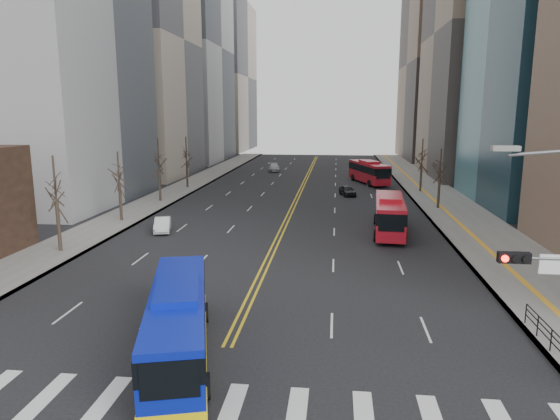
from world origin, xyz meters
TOP-DOWN VIEW (x-y plane):
  - ground at (0.00, 0.00)m, footprint 220.00×220.00m
  - sidewalk_right at (17.50, 45.00)m, footprint 7.00×130.00m
  - sidewalk_left at (-16.50, 45.00)m, footprint 5.00×130.00m
  - crosswalk at (0.00, 0.00)m, footprint 26.70×4.00m
  - centerline at (0.00, 55.00)m, footprint 0.55×100.00m
  - office_towers at (0.12, 68.51)m, footprint 83.00×134.00m
  - pedestrian_railing at (14.30, 6.00)m, footprint 0.06×6.06m
  - street_trees at (-7.18, 34.55)m, footprint 35.20×47.20m
  - blue_bus at (-1.90, 4.00)m, footprint 5.14×11.23m
  - red_bus_near at (9.51, 28.20)m, footprint 3.21×10.53m
  - red_bus_far at (9.61, 59.67)m, footprint 5.73×10.97m
  - car_white at (-10.57, 26.41)m, footprint 2.35×4.08m
  - car_dark_mid at (6.25, 48.05)m, footprint 2.49×4.05m
  - car_silver at (-6.42, 73.41)m, footprint 2.63×5.04m
  - car_dark_far at (12.50, 76.86)m, footprint 3.69×4.93m

SIDE VIEW (x-z plane):
  - ground at x=0.00m, z-range 0.00..0.00m
  - crosswalk at x=0.00m, z-range 0.00..0.01m
  - centerline at x=0.00m, z-range 0.00..0.01m
  - sidewalk_right at x=17.50m, z-range 0.00..0.15m
  - sidewalk_left at x=-16.50m, z-range 0.00..0.15m
  - car_dark_far at x=12.50m, z-range 0.00..1.24m
  - car_white at x=-10.57m, z-range 0.00..1.27m
  - car_dark_mid at x=6.25m, z-range 0.00..1.29m
  - car_silver at x=-6.42m, z-range 0.00..1.39m
  - pedestrian_railing at x=14.30m, z-range 0.31..1.33m
  - blue_bus at x=-1.90m, z-range 0.08..3.31m
  - red_bus_near at x=9.51m, z-range 0.19..3.50m
  - red_bus_far at x=9.61m, z-range 0.20..3.61m
  - street_trees at x=-7.18m, z-range 1.07..8.67m
  - office_towers at x=0.12m, z-range -5.08..52.92m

